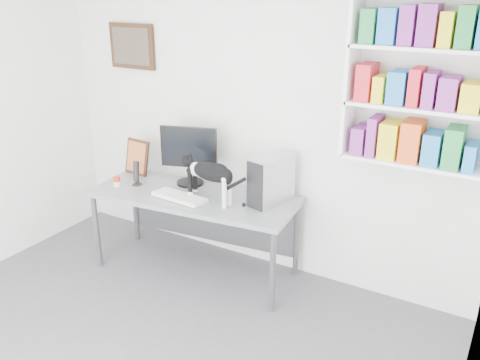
# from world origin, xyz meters

# --- Properties ---
(room) EXTENTS (4.01, 4.01, 2.70)m
(room) POSITION_xyz_m (0.00, 0.00, 1.35)
(room) COLOR #545559
(room) RESTS_ON ground
(bookshelf) EXTENTS (1.03, 0.28, 1.24)m
(bookshelf) POSITION_xyz_m (1.40, 1.85, 1.85)
(bookshelf) COLOR white
(bookshelf) RESTS_ON room
(wall_art) EXTENTS (0.52, 0.04, 0.42)m
(wall_art) POSITION_xyz_m (-1.30, 1.97, 1.90)
(wall_art) COLOR #412915
(wall_art) RESTS_ON room
(desk) EXTENTS (1.87, 0.90, 0.75)m
(desk) POSITION_xyz_m (-0.32, 1.52, 0.38)
(desk) COLOR gray
(desk) RESTS_ON room
(monitor) EXTENTS (0.56, 0.39, 0.55)m
(monitor) POSITION_xyz_m (-0.49, 1.71, 1.02)
(monitor) COLOR black
(monitor) RESTS_ON desk
(keyboard) EXTENTS (0.49, 0.22, 0.04)m
(keyboard) POSITION_xyz_m (-0.36, 1.38, 0.77)
(keyboard) COLOR white
(keyboard) RESTS_ON desk
(pc_tower) EXTENTS (0.27, 0.43, 0.40)m
(pc_tower) POSITION_xyz_m (0.34, 1.71, 0.95)
(pc_tower) COLOR silver
(pc_tower) RESTS_ON desk
(speaker) EXTENTS (0.12, 0.12, 0.23)m
(speaker) POSITION_xyz_m (-0.89, 1.45, 0.86)
(speaker) COLOR black
(speaker) RESTS_ON desk
(leaning_print) EXTENTS (0.28, 0.14, 0.34)m
(leaning_print) POSITION_xyz_m (-1.08, 1.69, 0.92)
(leaning_print) COLOR #412915
(leaning_print) RESTS_ON desk
(soup_can) EXTENTS (0.07, 0.07, 0.09)m
(soup_can) POSITION_xyz_m (-1.02, 1.33, 0.80)
(soup_can) COLOR #B8300F
(soup_can) RESTS_ON desk
(cat) EXTENTS (0.60, 0.21, 0.36)m
(cat) POSITION_xyz_m (-0.10, 1.46, 0.93)
(cat) COLOR black
(cat) RESTS_ON desk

